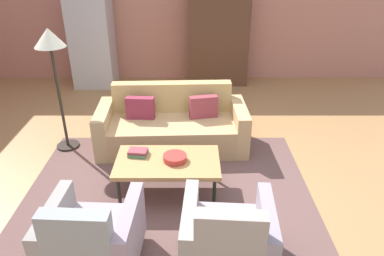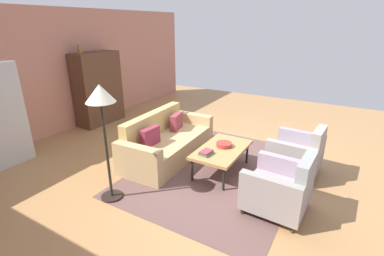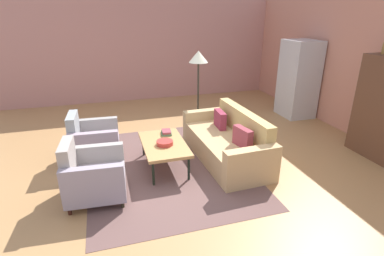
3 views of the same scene
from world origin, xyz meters
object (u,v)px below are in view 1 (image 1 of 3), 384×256
at_px(floor_lamp, 52,49).
at_px(cabinet, 219,40).
at_px(coffee_table, 169,163).
at_px(armchair_right, 229,242).
at_px(book_stack, 139,152).
at_px(refrigerator, 94,40).
at_px(fruit_bowl, 176,158).
at_px(armchair_left, 92,241).
at_px(couch, 174,126).

bearing_deg(floor_lamp, cabinet, 49.28).
height_order(coffee_table, armchair_right, armchair_right).
distance_m(book_stack, refrigerator, 3.87).
bearing_deg(refrigerator, fruit_bowl, -64.29).
bearing_deg(floor_lamp, armchair_left, -67.48).
height_order(armchair_left, armchair_right, same).
distance_m(fruit_bowl, book_stack, 0.46).
height_order(armchair_right, book_stack, armchair_right).
distance_m(cabinet, floor_lamp, 3.64).
height_order(armchair_right, fruit_bowl, armchair_right).
xyz_separation_m(refrigerator, floor_lamp, (0.17, -2.63, 0.52)).
xyz_separation_m(armchair_right, book_stack, (-0.95, 1.29, 0.14)).
bearing_deg(refrigerator, couch, -56.11).
bearing_deg(floor_lamp, armchair_right, -46.61).
bearing_deg(couch, armchair_left, 73.38).
relative_size(fruit_bowl, cabinet, 0.15).
bearing_deg(floor_lamp, fruit_bowl, -33.91).
bearing_deg(couch, armchair_right, 101.97).
bearing_deg(couch, refrigerator, -58.43).
height_order(cabinet, floor_lamp, cabinet).
height_order(book_stack, refrigerator, refrigerator).
relative_size(armchair_right, cabinet, 0.49).
relative_size(coffee_table, floor_lamp, 0.70).
xyz_separation_m(coffee_table, floor_lamp, (-1.54, 1.09, 1.03)).
bearing_deg(cabinet, coffee_table, -101.97).
bearing_deg(coffee_table, book_stack, 160.92).
height_order(armchair_right, cabinet, cabinet).
relative_size(cabinet, floor_lamp, 1.05).
bearing_deg(couch, cabinet, -109.47).
distance_m(armchair_right, cabinet, 5.03).
bearing_deg(fruit_bowl, coffee_table, -180.00).
bearing_deg(book_stack, armchair_left, -100.99).
height_order(couch, book_stack, couch).
distance_m(fruit_bowl, cabinet, 3.92).
bearing_deg(book_stack, cabinet, 72.55).
distance_m(coffee_table, fruit_bowl, 0.11).
relative_size(fruit_bowl, book_stack, 1.15).
bearing_deg(armchair_right, armchair_left, -176.08).
xyz_separation_m(coffee_table, armchair_left, (-0.60, -1.17, -0.07)).
relative_size(couch, coffee_table, 1.78).
distance_m(armchair_right, refrigerator, 5.43).
relative_size(cabinet, refrigerator, 0.97).
height_order(coffee_table, cabinet, cabinet).
height_order(book_stack, floor_lamp, floor_lamp).
bearing_deg(armchair_left, fruit_bowl, 62.37).
distance_m(armchair_left, armchair_right, 1.20).
relative_size(couch, fruit_bowl, 7.84).
bearing_deg(book_stack, coffee_table, -19.08).
distance_m(couch, refrigerator, 3.12).
xyz_separation_m(couch, refrigerator, (-1.70, 2.53, 0.64)).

